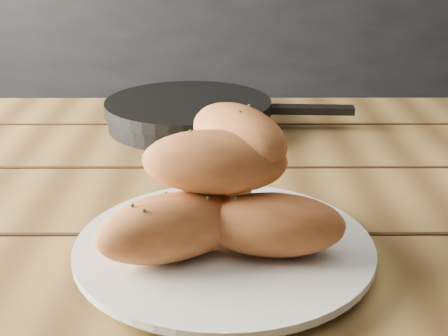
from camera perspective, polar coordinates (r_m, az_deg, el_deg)
counter at (r=2.64m, az=10.34°, el=7.62°), size 2.80×0.60×0.90m
table at (r=0.81m, az=-1.13°, el=-8.50°), size 1.59×0.94×0.75m
plate at (r=0.64m, az=0.01°, el=-7.43°), size 0.30×0.30×0.02m
bread_rolls at (r=0.61m, az=-0.83°, el=-2.52°), size 0.25×0.21×0.13m
skillet at (r=1.04m, az=-3.15°, el=5.05°), size 0.41×0.27×0.05m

